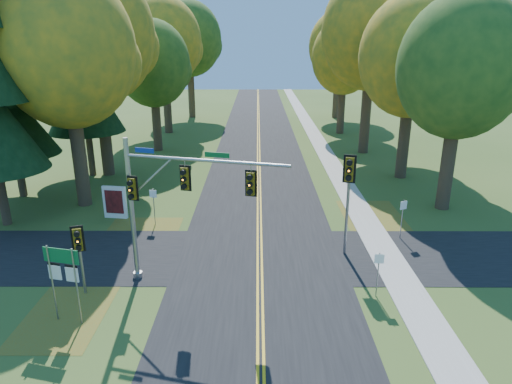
{
  "coord_description": "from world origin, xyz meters",
  "views": [
    {
      "loc": [
        -0.12,
        -18.23,
        10.1
      ],
      "look_at": [
        -0.18,
        2.3,
        3.2
      ],
      "focal_mm": 32.0,
      "sensor_mm": 36.0,
      "label": 1
    }
  ],
  "objects_px": {
    "traffic_mast": "(168,195)",
    "east_signal_pole": "(349,180)",
    "route_sign_cluster": "(63,270)",
    "info_kiosk": "(115,202)"
  },
  "relations": [
    {
      "from": "traffic_mast",
      "to": "east_signal_pole",
      "type": "height_order",
      "value": "traffic_mast"
    },
    {
      "from": "route_sign_cluster",
      "to": "info_kiosk",
      "type": "height_order",
      "value": "route_sign_cluster"
    },
    {
      "from": "traffic_mast",
      "to": "east_signal_pole",
      "type": "bearing_deg",
      "value": 33.29
    },
    {
      "from": "info_kiosk",
      "to": "east_signal_pole",
      "type": "bearing_deg",
      "value": -12.45
    },
    {
      "from": "route_sign_cluster",
      "to": "east_signal_pole",
      "type": "bearing_deg",
      "value": 39.93
    },
    {
      "from": "route_sign_cluster",
      "to": "traffic_mast",
      "type": "bearing_deg",
      "value": 53.66
    },
    {
      "from": "traffic_mast",
      "to": "info_kiosk",
      "type": "height_order",
      "value": "traffic_mast"
    },
    {
      "from": "east_signal_pole",
      "to": "info_kiosk",
      "type": "relative_size",
      "value": 2.6
    },
    {
      "from": "traffic_mast",
      "to": "east_signal_pole",
      "type": "relative_size",
      "value": 1.33
    },
    {
      "from": "east_signal_pole",
      "to": "route_sign_cluster",
      "type": "bearing_deg",
      "value": -137.98
    }
  ]
}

